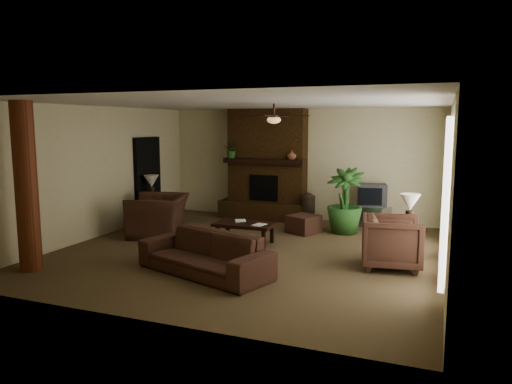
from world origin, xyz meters
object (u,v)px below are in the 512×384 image
at_px(tv_stand, 370,216).
at_px(floor_vase, 308,207).
at_px(ottoman, 303,224).
at_px(log_column, 26,187).
at_px(armchair_right, 392,240).
at_px(side_table_right, 406,244).
at_px(armchair_left, 158,209).
at_px(coffee_table, 245,225).
at_px(side_table_left, 152,213).
at_px(floor_plant, 344,215).
at_px(lamp_right, 410,205).
at_px(sofa, 205,247).
at_px(lamp_left, 151,183).

distance_m(tv_stand, floor_vase, 1.49).
bearing_deg(ottoman, log_column, -129.01).
distance_m(armchair_right, side_table_right, 0.68).
height_order(armchair_left, coffee_table, armchair_left).
distance_m(ottoman, side_table_left, 3.72).
relative_size(armchair_left, floor_plant, 0.91).
xyz_separation_m(tv_stand, side_table_left, (-4.99, -1.66, 0.03)).
height_order(armchair_right, lamp_right, lamp_right).
height_order(log_column, floor_plant, log_column).
bearing_deg(ottoman, armchair_left, -155.82).
bearing_deg(sofa, log_column, -144.41).
height_order(side_table_left, lamp_left, lamp_left).
distance_m(armchair_left, armchair_right, 5.09).
bearing_deg(tv_stand, floor_vase, -150.31).
height_order(log_column, side_table_left, log_column).
distance_m(sofa, ottoman, 3.52).
relative_size(armchair_left, ottoman, 2.22).
bearing_deg(log_column, coffee_table, 48.22).
relative_size(log_column, floor_plant, 1.92).
relative_size(lamp_left, side_table_right, 1.18).
distance_m(floor_vase, side_table_right, 3.42).
xyz_separation_m(log_column, side_table_left, (-0.20, 3.89, -1.12)).
distance_m(floor_vase, side_table_left, 3.81).
distance_m(side_table_left, lamp_right, 6.16).
bearing_deg(armchair_left, ottoman, 95.17).
xyz_separation_m(log_column, armchair_right, (5.61, 2.31, -0.91)).
relative_size(coffee_table, lamp_left, 1.85).
relative_size(coffee_table, floor_vase, 1.56).
bearing_deg(side_table_right, sofa, -145.47).
xyz_separation_m(sofa, ottoman, (0.69, 3.44, -0.25)).
bearing_deg(lamp_right, coffee_table, 178.80).
relative_size(armchair_left, tv_stand, 1.57).
xyz_separation_m(armchair_right, floor_plant, (-1.26, 2.35, -0.08)).
distance_m(side_table_right, lamp_right, 0.73).
relative_size(log_column, lamp_right, 4.31).
relative_size(log_column, sofa, 1.21).
xyz_separation_m(sofa, tv_stand, (1.99, 4.68, -0.20)).
height_order(armchair_right, ottoman, armchair_right).
distance_m(floor_plant, lamp_left, 4.65).
bearing_deg(armchair_left, side_table_left, -158.12).
relative_size(log_column, side_table_right, 5.09).
xyz_separation_m(armchair_left, lamp_right, (5.27, -0.11, 0.42)).
relative_size(floor_plant, side_table_right, 2.65).
distance_m(ottoman, lamp_right, 2.85).
height_order(coffee_table, floor_vase, floor_vase).
relative_size(sofa, lamp_right, 3.56).
height_order(armchair_right, floor_plant, armchair_right).
bearing_deg(floor_vase, coffee_table, -106.46).
distance_m(tv_stand, floor_plant, 1.01).
distance_m(log_column, side_table_left, 4.06).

